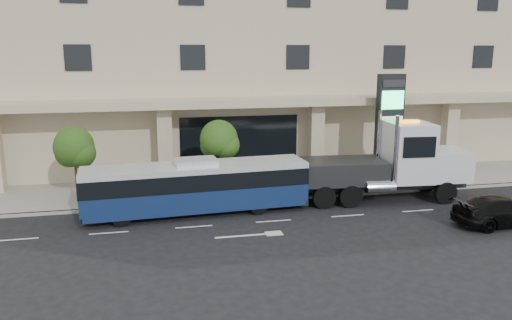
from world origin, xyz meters
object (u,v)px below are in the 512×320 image
Objects in this scene: signage_pylon at (389,127)px; tow_truck at (390,164)px; city_bus at (196,186)px; black_sedan at (502,211)px.

tow_truck is at bearing -116.83° from signage_pylon.
city_bus is 1.06× the size of tow_truck.
city_bus is 1.71× the size of signage_pylon.
tow_truck reaches higher than city_bus.
tow_truck is 2.22× the size of black_sedan.
city_bus is 13.43m from signage_pylon.
black_sedan is 0.73× the size of signage_pylon.
signage_pylon is (1.60, 3.55, 1.56)m from tow_truck.
black_sedan is (14.50, -4.90, -0.77)m from city_bus.
black_sedan is (3.40, -5.17, -1.34)m from tow_truck.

